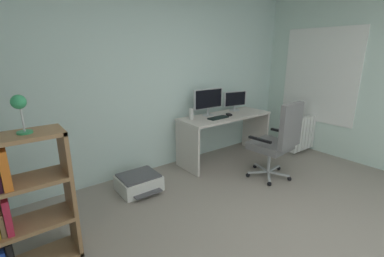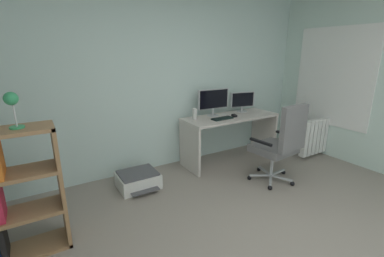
# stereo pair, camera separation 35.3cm
# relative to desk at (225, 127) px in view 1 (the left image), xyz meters

# --- Properties ---
(wall_back) EXTENTS (5.27, 0.10, 2.73)m
(wall_back) POSITION_rel_desk_xyz_m (-1.03, 0.44, 0.81)
(wall_back) COLOR silver
(wall_back) RESTS_ON ground
(window_pane) EXTENTS (0.01, 1.22, 1.50)m
(window_pane) POSITION_rel_desk_xyz_m (1.60, -0.63, 0.77)
(window_pane) COLOR white
(window_frame) EXTENTS (0.02, 1.30, 1.58)m
(window_frame) POSITION_rel_desk_xyz_m (1.59, -0.63, 0.77)
(window_frame) COLOR white
(desk) EXTENTS (1.56, 0.58, 0.75)m
(desk) POSITION_rel_desk_xyz_m (0.00, 0.00, 0.00)
(desk) COLOR silver
(desk) RESTS_ON ground
(monitor_main) EXTENTS (0.55, 0.18, 0.42)m
(monitor_main) POSITION_rel_desk_xyz_m (-0.24, 0.15, 0.45)
(monitor_main) COLOR #B2B5B7
(monitor_main) RESTS_ON desk
(monitor_secondary) EXTENTS (0.43, 0.18, 0.33)m
(monitor_secondary) POSITION_rel_desk_xyz_m (0.37, 0.15, 0.38)
(monitor_secondary) COLOR #B2B5B7
(monitor_secondary) RESTS_ON desk
(keyboard) EXTENTS (0.35, 0.14, 0.02)m
(keyboard) POSITION_rel_desk_xyz_m (-0.24, -0.09, 0.20)
(keyboard) COLOR black
(keyboard) RESTS_ON desk
(computer_mouse) EXTENTS (0.08, 0.11, 0.03)m
(computer_mouse) POSITION_rel_desk_xyz_m (0.02, -0.07, 0.21)
(computer_mouse) COLOR black
(computer_mouse) RESTS_ON desk
(desktop_speaker) EXTENTS (0.07, 0.07, 0.17)m
(desktop_speaker) POSITION_rel_desk_xyz_m (-0.61, 0.11, 0.28)
(desktop_speaker) COLOR silver
(desktop_speaker) RESTS_ON desk
(office_chair) EXTENTS (0.64, 0.65, 1.11)m
(office_chair) POSITION_rel_desk_xyz_m (0.06, -0.97, 0.03)
(office_chair) COLOR #B7BABC
(office_chair) RESTS_ON ground
(desk_lamp) EXTENTS (0.11, 0.11, 0.29)m
(desk_lamp) POSITION_rel_desk_xyz_m (-2.80, -0.71, 0.79)
(desk_lamp) COLOR #31995D
(desk_lamp) RESTS_ON bookshelf
(printer) EXTENTS (0.51, 0.52, 0.22)m
(printer) POSITION_rel_desk_xyz_m (-1.61, -0.10, -0.45)
(printer) COLOR silver
(printer) RESTS_ON ground
(radiator) EXTENTS (1.00, 0.10, 0.59)m
(radiator) POSITION_rel_desk_xyz_m (1.51, -0.63, -0.20)
(radiator) COLOR white
(radiator) RESTS_ON ground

